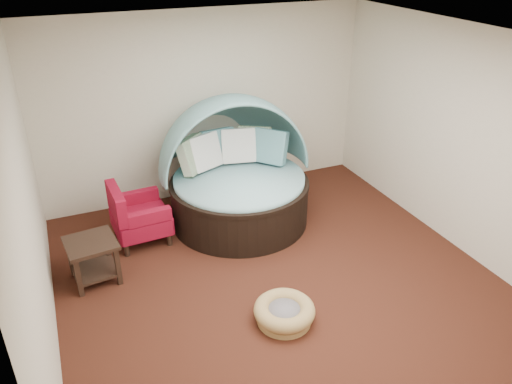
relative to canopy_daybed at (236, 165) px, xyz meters
name	(u,v)px	position (x,y,z in m)	size (l,w,h in m)	color
floor	(275,276)	(-0.10, -1.52, -0.83)	(5.00, 5.00, 0.00)	#421D12
wall_back	(206,106)	(-0.10, 0.98, 0.57)	(5.00, 5.00, 0.00)	beige
wall_front	(435,318)	(-0.10, -4.02, 0.57)	(5.00, 5.00, 0.00)	beige
wall_left	(29,218)	(-2.60, -1.52, 0.57)	(5.00, 5.00, 0.00)	beige
wall_right	(457,139)	(2.40, -1.52, 0.57)	(5.00, 5.00, 0.00)	beige
ceiling	(280,40)	(-0.10, -1.52, 1.97)	(5.00, 5.00, 0.00)	white
canopy_daybed	(236,165)	(0.00, 0.00, 0.00)	(2.18, 2.06, 1.79)	black
pet_basket	(284,312)	(-0.34, -2.27, -0.71)	(0.81, 0.81, 0.23)	olive
red_armchair	(137,216)	(-1.45, -0.08, -0.44)	(0.74, 0.75, 0.84)	black
side_table	(93,255)	(-2.10, -0.73, -0.48)	(0.62, 0.62, 0.54)	black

